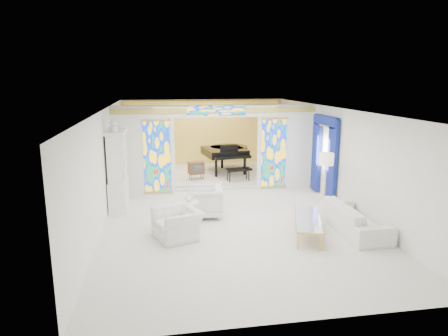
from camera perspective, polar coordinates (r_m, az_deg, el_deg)
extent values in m
plane|color=silver|center=(12.27, 0.28, -5.71)|extent=(12.00, 12.00, 0.00)
cube|color=white|center=(11.69, 0.29, 8.40)|extent=(7.00, 12.00, 0.02)
cube|color=white|center=(17.75, -2.98, 4.92)|extent=(7.00, 0.02, 3.00)
cube|color=white|center=(6.28, 9.65, -9.50)|extent=(7.00, 0.02, 3.00)
cube|color=white|center=(11.83, -16.68, 0.58)|extent=(0.02, 12.00, 3.00)
cube|color=white|center=(12.93, 15.77, 1.63)|extent=(0.02, 12.00, 3.00)
cube|color=white|center=(13.70, -11.52, 2.43)|extent=(2.00, 0.18, 3.00)
cube|color=white|center=(14.40, 8.80, 3.02)|extent=(2.00, 0.18, 3.00)
cube|color=white|center=(13.67, -1.13, 8.16)|extent=(3.00, 0.18, 0.40)
cube|color=white|center=(13.64, -7.29, 1.68)|extent=(0.12, 0.06, 2.60)
cube|color=white|center=(14.06, 5.02, 2.06)|extent=(0.12, 0.06, 2.60)
cube|color=white|center=(13.58, -1.07, 7.49)|extent=(3.24, 0.06, 0.12)
cube|color=#E3D055|center=(13.57, -1.07, 8.21)|extent=(7.00, 0.05, 0.18)
cube|color=gold|center=(13.62, -9.52, 1.60)|extent=(0.90, 0.04, 2.40)
cube|color=gold|center=(14.19, 7.11, 2.11)|extent=(0.90, 0.04, 2.40)
cube|color=gold|center=(13.56, -1.06, 8.21)|extent=(2.00, 0.04, 0.34)
cube|color=silver|center=(16.15, -2.16, -0.92)|extent=(6.80, 3.80, 0.18)
cube|color=#EDCC52|center=(17.64, -2.93, 4.87)|extent=(6.70, 0.10, 2.90)
cylinder|color=gold|center=(15.69, -1.46, 7.80)|extent=(0.48, 0.48, 0.30)
cube|color=navy|center=(12.96, 15.23, 1.01)|extent=(0.12, 0.55, 2.60)
cube|color=navy|center=(14.13, 13.07, 2.05)|extent=(0.12, 0.55, 2.60)
cube|color=navy|center=(13.38, 14.38, 6.60)|extent=(0.14, 1.70, 0.30)
cube|color=gold|center=(13.40, 14.34, 5.88)|extent=(0.12, 1.50, 0.06)
cube|color=white|center=(12.62, -14.79, -3.49)|extent=(0.50, 1.40, 0.90)
cube|color=white|center=(12.36, -15.09, 1.65)|extent=(0.44, 1.30, 1.40)
cube|color=white|center=(12.34, -14.02, 1.69)|extent=(0.01, 1.20, 1.30)
cube|color=white|center=(12.25, -15.28, 5.05)|extent=(0.56, 1.46, 0.08)
cylinder|color=white|center=(11.89, -15.48, 5.41)|extent=(0.22, 0.22, 0.16)
sphere|color=white|center=(11.87, -15.52, 6.18)|extent=(0.20, 0.20, 0.20)
imported|color=silver|center=(10.00, -6.71, -7.87)|extent=(1.32, 1.40, 0.73)
imported|color=white|center=(11.41, -2.66, -4.86)|extent=(1.02, 0.99, 0.87)
imported|color=white|center=(10.89, 18.11, -6.78)|extent=(0.97, 2.42, 0.70)
cylinder|color=white|center=(10.66, -5.08, -4.90)|extent=(0.62, 0.62, 0.04)
cylinder|color=white|center=(10.76, -5.05, -6.57)|extent=(0.10, 0.10, 0.63)
cylinder|color=white|center=(10.87, -5.02, -8.11)|extent=(0.41, 0.41, 0.03)
imported|color=silver|center=(10.62, -5.09, -4.24)|extent=(0.27, 0.27, 0.21)
cube|color=white|center=(10.30, 11.91, -7.10)|extent=(1.18, 2.06, 0.04)
cube|color=gold|center=(10.31, 11.90, -7.21)|extent=(1.23, 2.10, 0.03)
cube|color=gold|center=(9.49, 10.52, -10.21)|extent=(0.05, 0.05, 0.41)
cube|color=gold|center=(9.52, 13.65, -10.29)|extent=(0.05, 0.05, 0.41)
cube|color=gold|center=(11.25, 10.34, -6.55)|extent=(0.05, 0.05, 0.41)
cube|color=gold|center=(11.27, 12.96, -6.62)|extent=(0.05, 0.05, 0.41)
cylinder|color=gold|center=(12.28, 14.01, -5.99)|extent=(0.33, 0.33, 0.03)
cylinder|color=gold|center=(12.06, 14.20, -2.42)|extent=(0.04, 0.04, 1.62)
cylinder|color=white|center=(11.89, 14.40, 1.24)|extent=(0.47, 0.47, 0.34)
cube|color=black|center=(16.09, 0.07, 2.32)|extent=(1.79, 1.88, 0.30)
cylinder|color=black|center=(16.54, 0.71, 2.60)|extent=(1.76, 1.76, 0.30)
cube|color=black|center=(15.21, 1.22, 1.55)|extent=(1.47, 0.54, 0.11)
cube|color=silver|center=(15.12, 1.33, 1.58)|extent=(1.33, 0.31, 0.03)
cube|color=black|center=(15.50, 0.76, 2.81)|extent=(0.74, 0.15, 0.27)
cube|color=black|center=(14.69, 2.05, -0.20)|extent=(1.01, 0.52, 0.09)
cylinder|color=black|center=(15.31, -1.13, -0.04)|extent=(0.12, 0.12, 0.66)
cylinder|color=black|center=(15.69, 2.97, 0.25)|extent=(0.12, 0.12, 0.66)
cylinder|color=black|center=(16.81, -0.28, 1.09)|extent=(0.12, 0.12, 0.66)
cube|color=#54341E|center=(14.98, -4.02, 0.02)|extent=(0.62, 0.48, 0.45)
cube|color=#383D3A|center=(14.79, -3.81, -0.03)|extent=(0.36, 0.09, 0.29)
cone|color=#54341E|center=(14.86, -4.65, -1.38)|extent=(0.04, 0.04, 0.20)
cone|color=#54341E|center=(14.98, -3.05, -1.24)|extent=(0.04, 0.04, 0.20)
cone|color=#54341E|center=(15.12, -4.94, -1.15)|extent=(0.04, 0.04, 0.20)
cone|color=#54341E|center=(15.24, -3.36, -1.02)|extent=(0.04, 0.04, 0.20)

